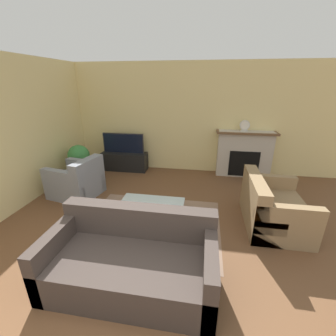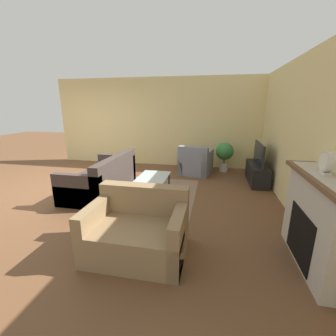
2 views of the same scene
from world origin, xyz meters
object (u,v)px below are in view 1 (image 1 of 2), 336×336
(tv, at_px, (123,143))
(armchair_by_window, at_px, (77,182))
(couch_sectional, at_px, (132,261))
(coffee_table, at_px, (151,206))
(couch_loveseat, at_px, (272,209))
(potted_plant, at_px, (79,157))
(mantel_clock, at_px, (245,126))

(tv, distance_m, armchair_by_window, 1.69)
(armchair_by_window, bearing_deg, couch_sectional, 54.04)
(coffee_table, bearing_deg, couch_loveseat, 9.98)
(tv, height_order, potted_plant, tv)
(coffee_table, bearing_deg, couch_sectional, -87.62)
(couch_loveseat, height_order, armchair_by_window, same)
(tv, xyz_separation_m, mantel_clock, (3.00, 0.12, 0.53))
(couch_sectional, bearing_deg, coffee_table, 92.38)
(tv, bearing_deg, couch_loveseat, -31.81)
(tv, relative_size, couch_loveseat, 0.88)
(tv, xyz_separation_m, couch_sectional, (1.34, -3.47, -0.45))
(coffee_table, bearing_deg, potted_plant, 143.48)
(couch_sectional, bearing_deg, armchair_by_window, 133.39)
(tv, height_order, couch_sectional, tv)
(couch_sectional, bearing_deg, mantel_clock, 65.21)
(couch_loveseat, height_order, mantel_clock, mantel_clock)
(armchair_by_window, bearing_deg, tv, 174.20)
(potted_plant, xyz_separation_m, mantel_clock, (3.84, 0.90, 0.71))
(coffee_table, distance_m, potted_plant, 2.66)
(armchair_by_window, distance_m, mantel_clock, 3.97)
(couch_sectional, xyz_separation_m, couch_loveseat, (1.90, 1.47, 0.01))
(tv, bearing_deg, potted_plant, -137.30)
(coffee_table, height_order, mantel_clock, mantel_clock)
(couch_sectional, distance_m, potted_plant, 3.48)
(armchair_by_window, bearing_deg, couch_loveseat, 93.83)
(potted_plant, bearing_deg, couch_sectional, -51.13)
(tv, relative_size, potted_plant, 1.28)
(coffee_table, distance_m, mantel_clock, 3.14)
(tv, height_order, armchair_by_window, tv)
(couch_sectional, height_order, armchair_by_window, same)
(couch_sectional, relative_size, potted_plant, 2.23)
(armchair_by_window, relative_size, potted_plant, 1.21)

